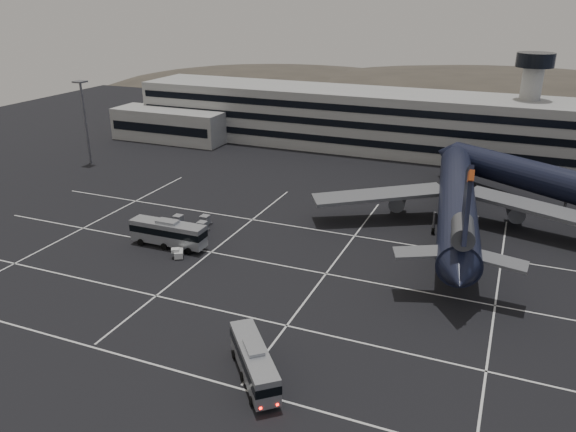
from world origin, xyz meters
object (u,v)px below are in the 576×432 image
object	(u,v)px
tug_a	(165,234)
uld_cluster	(189,226)
bus_far	(168,232)
bus_near	(254,361)
trijet_main	(457,202)

from	to	relation	value
tug_a	uld_cluster	distance (m)	4.25
tug_a	bus_far	bearing A→B (deg)	-34.61
bus_far	tug_a	xyz separation A→B (m)	(-2.36, 2.39, -1.70)
bus_far	tug_a	bearing A→B (deg)	44.12
bus_far	uld_cluster	size ratio (longest dim) A/B	1.33
bus_near	bus_far	size ratio (longest dim) A/B	0.83
trijet_main	tug_a	distance (m)	46.26
uld_cluster	bus_far	bearing A→B (deg)	-86.48
tug_a	trijet_main	bearing A→B (deg)	36.06
bus_near	trijet_main	bearing A→B (deg)	33.38
trijet_main	bus_near	world-z (taller)	trijet_main
trijet_main	tug_a	size ratio (longest dim) A/B	23.89
trijet_main	bus_far	world-z (taller)	trijet_main
bus_near	bus_far	world-z (taller)	bus_far
uld_cluster	tug_a	bearing A→B (deg)	-117.81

